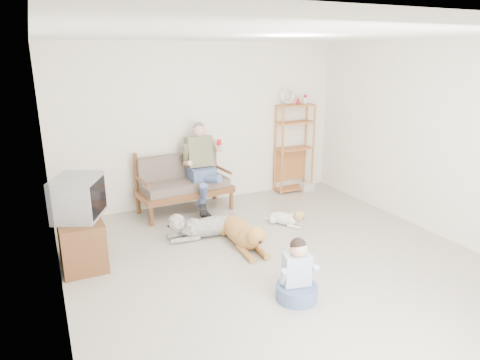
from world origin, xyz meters
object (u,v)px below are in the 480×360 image
golden_retriever (243,233)px  loveseat (183,182)px  etagere (294,147)px  tv_stand (81,240)px

golden_retriever → loveseat: bearing=102.4°
loveseat → etagere: 2.23m
etagere → tv_stand: size_ratio=2.11×
golden_retriever → etagere: bearing=44.9°
tv_stand → loveseat: bearing=34.5°
tv_stand → golden_retriever: size_ratio=0.64×
etagere → golden_retriever: bearing=-137.3°
loveseat → tv_stand: bearing=-150.6°
loveseat → etagere: size_ratio=0.82×
tv_stand → golden_retriever: 2.08m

